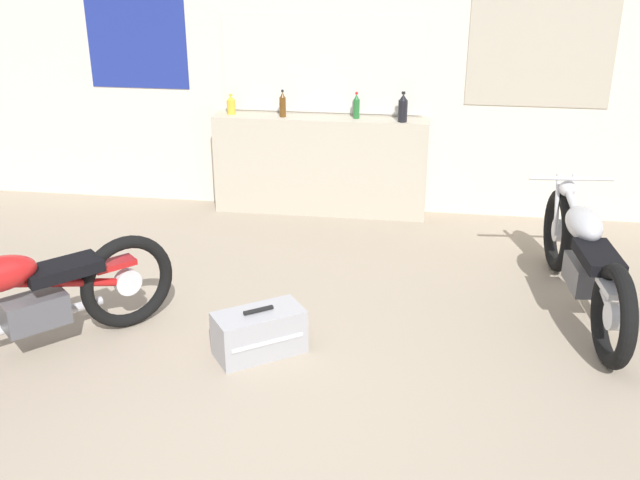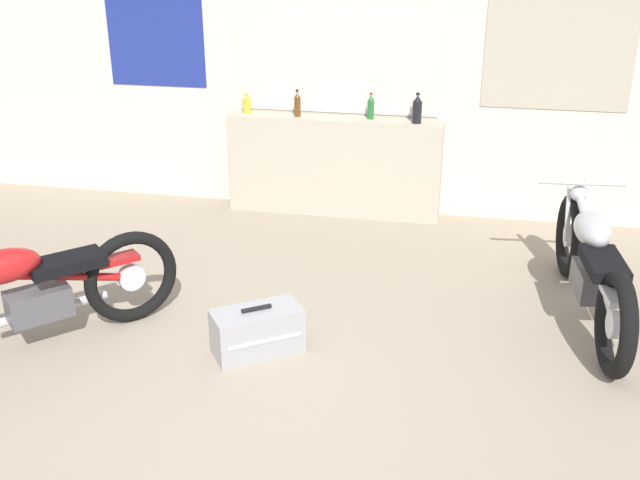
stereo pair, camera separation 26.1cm
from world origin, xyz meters
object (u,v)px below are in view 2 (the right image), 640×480
bottle_leftmost (247,104)px  hard_case_silver (257,331)px  bottle_center (371,107)px  motorcycle_red (26,294)px  bottle_left_center (297,104)px  bottle_right_center (417,110)px  motorcycle_silver (592,266)px

bottle_leftmost → hard_case_silver: bottle_leftmost is taller
bottle_center → hard_case_silver: 2.87m
motorcycle_red → hard_case_silver: 1.52m
bottle_leftmost → hard_case_silver: bearing=-72.6°
bottle_left_center → motorcycle_red: bottle_left_center is taller
bottle_right_center → bottle_center: bearing=170.7°
bottle_left_center → bottle_center: size_ratio=1.04×
hard_case_silver → motorcycle_red: bearing=-169.6°
bottle_right_center → bottle_leftmost: bearing=177.4°
bottle_left_center → motorcycle_red: size_ratio=0.16×
bottle_leftmost → hard_case_silver: 2.97m
motorcycle_red → motorcycle_silver: (3.67, 1.20, -0.01)m
motorcycle_red → bottle_leftmost: bearing=78.1°
hard_case_silver → bottle_left_center: bearing=97.2°
motorcycle_silver → hard_case_silver: motorcycle_silver is taller
bottle_left_center → bottle_right_center: bearing=-1.6°
motorcycle_red → hard_case_silver: bearing=10.4°
bottle_center → bottle_right_center: bearing=-9.3°
bottle_center → hard_case_silver: (-0.36, -2.70, -0.90)m
bottle_leftmost → bottle_left_center: bottle_left_center is taller
motorcycle_red → motorcycle_silver: motorcycle_red is taller
bottle_center → motorcycle_silver: bottle_center is taller
bottle_center → bottle_right_center: (0.43, -0.07, 0.01)m
bottle_leftmost → bottle_center: 1.20m
bottle_right_center → hard_case_silver: 2.90m
bottle_leftmost → motorcycle_silver: bottle_leftmost is taller
bottle_right_center → hard_case_silver: size_ratio=0.43×
bottle_leftmost → bottle_left_center: size_ratio=0.75×
bottle_center → bottle_leftmost: bearing=179.9°
bottle_leftmost → motorcycle_red: (-0.63, -2.98, -0.62)m
bottle_right_center → motorcycle_red: bearing=-128.0°
bottle_leftmost → bottle_center: size_ratio=0.77×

